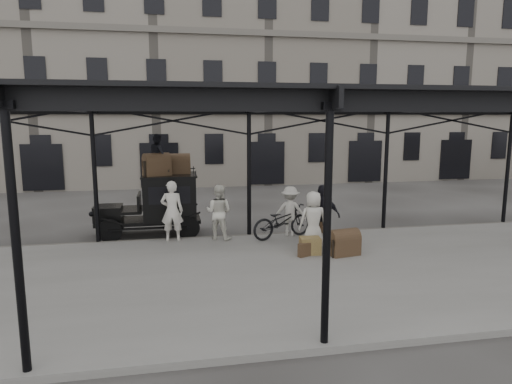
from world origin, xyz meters
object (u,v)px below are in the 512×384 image
steamer_trunk_roof_near (157,166)px  steamer_trunk_platform (344,244)px  taxi (161,202)px  porter_official (322,215)px  porter_left (172,211)px  bicycle (282,221)px

steamer_trunk_roof_near → steamer_trunk_platform: size_ratio=1.00×
taxi → porter_official: size_ratio=1.90×
porter_left → steamer_trunk_roof_near: bearing=-61.1°
taxi → porter_official: bearing=-28.7°
steamer_trunk_platform → steamer_trunk_roof_near: bearing=135.0°
steamer_trunk_roof_near → porter_left: bearing=-89.2°
porter_official → steamer_trunk_platform: size_ratio=2.17×
taxi → steamer_trunk_roof_near: steamer_trunk_roof_near is taller
porter_official → steamer_trunk_roof_near: steamer_trunk_roof_near is taller
porter_left → bicycle: size_ratio=0.90×
taxi → porter_left: bearing=-74.8°
porter_official → steamer_trunk_roof_near: size_ratio=2.17×
steamer_trunk_roof_near → bicycle: bearing=-41.2°
porter_left → taxi: bearing=-67.7°
taxi → bicycle: 4.39m
porter_official → steamer_trunk_platform: (0.28, -1.17, -0.64)m
taxi → steamer_trunk_roof_near: 1.33m
porter_official → steamer_trunk_roof_near: 5.88m
taxi → bicycle: bearing=-23.6°
taxi → porter_left: 1.46m
bicycle → steamer_trunk_roof_near: size_ratio=2.51×
taxi → steamer_trunk_roof_near: (-0.08, -0.25, 1.30)m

